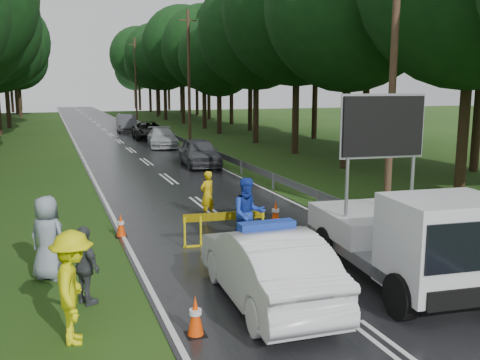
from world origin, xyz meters
name	(u,v)px	position (x,y,z in m)	size (l,w,h in m)	color
ground	(265,253)	(0.00, 0.00, 0.00)	(160.00, 160.00, 0.00)	#1F4413
road	(119,141)	(0.00, 30.00, 0.01)	(7.00, 140.00, 0.02)	black
guardrail	(167,134)	(3.70, 29.67, 0.55)	(0.12, 60.06, 0.70)	gray
utility_pole_near	(394,64)	(5.20, 2.00, 5.06)	(1.40, 0.24, 10.00)	#412D1E
utility_pole_mid	(189,76)	(5.20, 28.00, 5.06)	(1.40, 0.24, 10.00)	#412D1E
utility_pole_far	(136,79)	(5.20, 54.00, 5.06)	(1.40, 0.24, 10.00)	#412D1E
police_sedan	(266,266)	(-1.22, -3.03, 0.78)	(1.81, 4.76, 1.71)	white
work_truck	(409,237)	(2.04, -3.28, 1.13)	(2.77, 5.41, 4.16)	gray
barrier	(224,220)	(-0.80, 1.00, 0.72)	(2.30, 0.29, 0.95)	#D6C30B
officer	(207,195)	(-0.36, 4.18, 0.80)	(0.58, 0.38, 1.60)	gold
civilian	(248,214)	(-0.28, 0.50, 0.98)	(0.96, 0.74, 1.97)	#1C3BB7
bystander_left	(73,287)	(-5.00, -3.50, 1.00)	(1.29, 0.74, 2.00)	#E8E90C
bystander_mid	(85,266)	(-4.71, -1.88, 0.82)	(0.96, 0.40, 1.64)	#414549
bystander_right	(48,238)	(-5.40, -0.10, 0.98)	(0.96, 0.62, 1.96)	#8691A1
queue_car_first	(199,152)	(2.48, 15.40, 0.77)	(1.82, 4.52, 1.54)	#3C3E43
queue_car_second	(162,138)	(2.41, 25.09, 0.69)	(1.93, 4.76, 1.38)	#ABAEB3
queue_car_third	(149,131)	(2.54, 31.09, 0.71)	(2.37, 5.13, 1.43)	black
queue_car_fourth	(126,123)	(1.82, 38.99, 0.82)	(1.73, 4.95, 1.63)	#3A3B41
cone_near_left	(195,316)	(-2.98, -4.00, 0.37)	(0.36, 0.36, 0.76)	black
cone_center	(275,239)	(0.29, 0.00, 0.36)	(0.35, 0.35, 0.75)	black
cone_far	(276,213)	(1.40, 2.50, 0.40)	(0.39, 0.39, 0.82)	black
cone_left_mid	(121,225)	(-3.40, 2.85, 0.35)	(0.34, 0.34, 0.72)	black
cone_right	(327,213)	(3.04, 2.13, 0.35)	(0.34, 0.34, 0.71)	black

